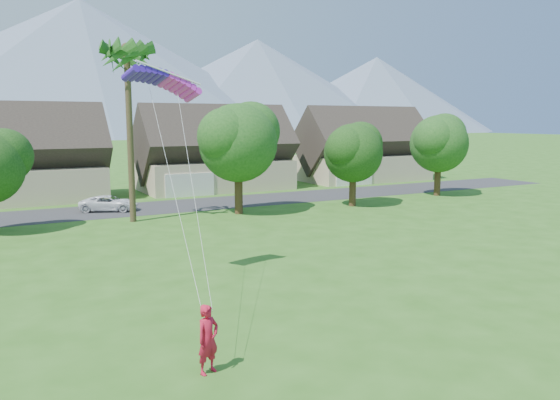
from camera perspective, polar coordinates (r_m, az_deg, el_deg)
ground at (r=16.48m, az=17.47°, el=-17.79°), size 500.00×500.00×0.00m
street at (r=46.06m, az=-14.21°, el=-0.86°), size 90.00×7.00×0.01m
kite_flyer at (r=16.07m, az=-7.53°, el=-14.22°), size 0.86×0.72×2.01m
parked_car at (r=45.42m, az=-17.44°, el=-0.33°), size 4.91×3.67×1.24m
mountain_ridge at (r=271.92m, az=-24.13°, el=12.23°), size 540.00×240.00×70.00m
houses_row at (r=54.51m, az=-16.14°, el=4.09°), size 72.75×8.19×8.86m
tree_row at (r=39.39m, az=-13.93°, el=4.78°), size 62.27×6.67×8.45m
fan_palm at (r=39.96m, az=-15.73°, el=14.70°), size 3.00×3.00×13.80m
parafoil_kite at (r=24.45m, az=-12.12°, el=12.28°), size 3.47×1.33×0.50m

